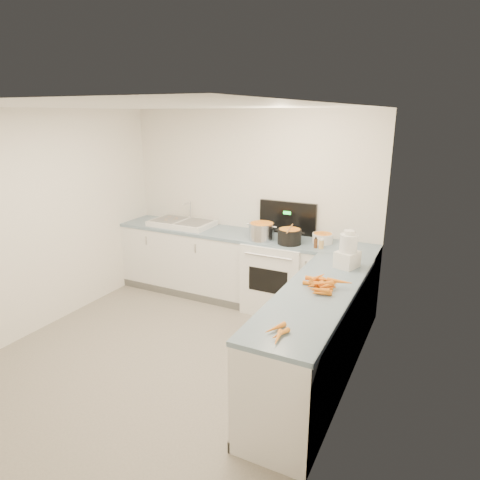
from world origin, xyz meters
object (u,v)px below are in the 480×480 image
at_px(sink, 182,223).
at_px(spice_jar, 321,244).
at_px(steel_pot, 262,232).
at_px(black_pot, 289,237).
at_px(mixing_bowl, 323,238).
at_px(stove, 278,274).
at_px(extract_bottle, 316,243).
at_px(food_processor, 348,252).

distance_m(sink, spice_jar, 2.04).
bearing_deg(steel_pot, black_pot, -1.42).
xyz_separation_m(black_pot, mixing_bowl, (0.34, 0.22, -0.02)).
distance_m(stove, extract_bottle, 0.75).
bearing_deg(mixing_bowl, spice_jar, -77.47).
height_order(stove, spice_jar, stove).
relative_size(black_pot, spice_jar, 2.81).
height_order(black_pot, spice_jar, black_pot).
bearing_deg(spice_jar, food_processor, -50.24).
bearing_deg(steel_pot, extract_bottle, -2.33).
bearing_deg(mixing_bowl, stove, -170.80).
bearing_deg(black_pot, food_processor, -32.04).
distance_m(spice_jar, food_processor, 0.65).
bearing_deg(spice_jar, mixing_bowl, 102.53).
bearing_deg(black_pot, spice_jar, -1.53).
distance_m(steel_pot, black_pot, 0.37).
height_order(steel_pot, extract_bottle, steel_pot).
bearing_deg(black_pot, extract_bottle, -3.35).
distance_m(stove, black_pot, 0.59).
height_order(spice_jar, food_processor, food_processor).
bearing_deg(food_processor, black_pot, 147.96).
xyz_separation_m(black_pot, extract_bottle, (0.33, -0.02, -0.03)).
height_order(stove, black_pot, stove).
bearing_deg(stove, steel_pot, -146.01).
bearing_deg(stove, mixing_bowl, 9.20).
bearing_deg(stove, sink, 179.38).
height_order(stove, food_processor, stove).
distance_m(stove, mixing_bowl, 0.75).
xyz_separation_m(mixing_bowl, spice_jar, (0.05, -0.23, -0.01)).
bearing_deg(black_pot, stove, 144.51).
distance_m(extract_bottle, spice_jar, 0.07).
distance_m(stove, sink, 1.54).
relative_size(black_pot, extract_bottle, 2.60).
height_order(sink, food_processor, food_processor).
xyz_separation_m(stove, extract_bottle, (0.51, -0.15, 0.52)).
bearing_deg(spice_jar, extract_bottle, -172.26).
distance_m(stove, steel_pot, 0.60).
bearing_deg(spice_jar, sink, 175.54).
relative_size(stove, mixing_bowl, 5.47).
xyz_separation_m(stove, sink, (-1.45, 0.02, 0.50)).
xyz_separation_m(steel_pot, spice_jar, (0.76, -0.02, -0.05)).
relative_size(spice_jar, food_processor, 0.26).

